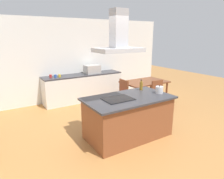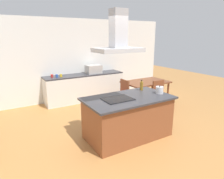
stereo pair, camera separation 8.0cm
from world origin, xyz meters
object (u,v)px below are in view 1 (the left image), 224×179
at_px(chair_at_left_end, 121,93).
at_px(chair_facing_island, 159,94).
at_px(coffee_mug_red, 51,76).
at_px(countertop_microwave, 92,69).
at_px(coffee_mug_yellow, 60,76).
at_px(coffee_mug_blue, 55,76).
at_px(range_hood, 119,38).
at_px(cooktop, 118,99).
at_px(dining_table, 145,84).
at_px(tea_kettle, 159,90).
at_px(olive_oil_bottle, 141,86).

xyz_separation_m(chair_at_left_end, chair_facing_island, (0.92, -0.67, 0.00)).
bearing_deg(coffee_mug_red, countertop_microwave, -1.75).
distance_m(coffee_mug_yellow, chair_facing_island, 3.09).
xyz_separation_m(countertop_microwave, coffee_mug_blue, (-1.28, -0.05, -0.09)).
bearing_deg(coffee_mug_blue, range_hood, -81.20).
distance_m(coffee_mug_blue, chair_at_left_end, 2.08).
bearing_deg(chair_facing_island, range_hood, -157.83).
relative_size(cooktop, dining_table, 0.43).
xyz_separation_m(coffee_mug_red, chair_facing_island, (2.56, -2.11, -0.44)).
bearing_deg(coffee_mug_red, coffee_mug_blue, -37.13).
bearing_deg(countertop_microwave, chair_facing_island, -60.90).
bearing_deg(cooktop, tea_kettle, -6.41).
xyz_separation_m(cooktop, coffee_mug_yellow, (-0.31, 2.82, 0.04)).
height_order(olive_oil_bottle, countertop_microwave, countertop_microwave).
height_order(coffee_mug_yellow, dining_table, coffee_mug_yellow).
distance_m(coffee_mug_blue, chair_facing_island, 3.19).
bearing_deg(chair_at_left_end, tea_kettle, -91.73).
distance_m(countertop_microwave, dining_table, 1.85).
bearing_deg(chair_at_left_end, cooktop, -126.18).
bearing_deg(cooktop, olive_oil_bottle, 19.80).
bearing_deg(tea_kettle, chair_facing_island, 43.98).
relative_size(countertop_microwave, chair_at_left_end, 0.56).
distance_m(coffee_mug_red, dining_table, 2.95).
xyz_separation_m(countertop_microwave, coffee_mug_yellow, (-1.16, -0.06, -0.09)).
bearing_deg(coffee_mug_yellow, tea_kettle, -65.45).
height_order(olive_oil_bottle, range_hood, range_hood).
height_order(coffee_mug_yellow, chair_facing_island, coffee_mug_yellow).
relative_size(olive_oil_bottle, dining_table, 0.18).
height_order(coffee_mug_red, chair_facing_island, coffee_mug_red).
bearing_deg(coffee_mug_yellow, dining_table, -30.25).
bearing_deg(dining_table, range_hood, -143.48).
bearing_deg(coffee_mug_yellow, coffee_mug_blue, 177.05).
bearing_deg(cooktop, dining_table, 36.52).
bearing_deg(range_hood, coffee_mug_yellow, 96.25).
bearing_deg(chair_facing_island, cooktop, -157.83).
relative_size(countertop_microwave, coffee_mug_red, 5.56).
xyz_separation_m(countertop_microwave, dining_table, (1.15, -1.40, -0.37)).
xyz_separation_m(olive_oil_bottle, range_hood, (-0.86, -0.31, 1.10)).
relative_size(cooktop, chair_at_left_end, 0.67).
distance_m(cooktop, olive_oil_bottle, 0.92).
relative_size(cooktop, tea_kettle, 2.71).
height_order(chair_facing_island, range_hood, range_hood).
bearing_deg(dining_table, coffee_mug_yellow, 149.75).
bearing_deg(range_hood, coffee_mug_red, 100.85).
bearing_deg(coffee_mug_red, coffee_mug_yellow, -21.56).
xyz_separation_m(olive_oil_bottle, coffee_mug_red, (-1.42, 2.61, -0.06)).
height_order(chair_at_left_end, range_hood, range_hood).
bearing_deg(coffee_mug_red, olive_oil_bottle, -61.45).
bearing_deg(coffee_mug_red, tea_kettle, -62.32).
height_order(coffee_mug_blue, chair_at_left_end, coffee_mug_blue).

